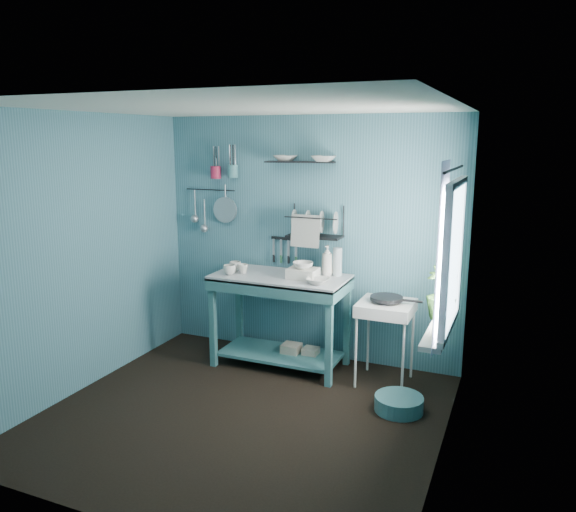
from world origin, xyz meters
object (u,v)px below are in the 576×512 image
at_px(wash_tub, 303,273).
at_px(water_bottle, 337,262).
at_px(mug_right, 235,266).
at_px(hotplate_stand, 385,343).
at_px(utensil_cup_teal, 233,171).
at_px(mug_mid, 243,269).
at_px(colander, 225,210).
at_px(mug_left, 229,270).
at_px(work_counter, 280,321).
at_px(utensil_cup_magenta, 216,172).
at_px(potted_plant, 441,293).
at_px(frying_pan, 386,298).
at_px(dish_rack, 315,222).
at_px(storage_tin_small, 311,357).
at_px(storage_tin_large, 291,354).
at_px(floor_basin, 399,404).
at_px(soap_bottle, 327,260).

height_order(wash_tub, water_bottle, water_bottle).
relative_size(mug_right, water_bottle, 0.44).
relative_size(mug_right, hotplate_stand, 0.16).
bearing_deg(utensil_cup_teal, water_bottle, -5.19).
height_order(mug_mid, mug_right, mug_right).
bearing_deg(colander, mug_right, -49.56).
height_order(mug_left, water_bottle, water_bottle).
bearing_deg(work_counter, utensil_cup_teal, 161.89).
height_order(utensil_cup_magenta, potted_plant, utensil_cup_magenta).
bearing_deg(frying_pan, work_counter, -179.81).
height_order(dish_rack, storage_tin_small, dish_rack).
xyz_separation_m(hotplate_stand, storage_tin_large, (-0.97, 0.05, -0.29)).
xyz_separation_m(frying_pan, storage_tin_small, (-0.77, 0.08, -0.73)).
relative_size(mug_right, floor_basin, 0.30).
relative_size(water_bottle, utensil_cup_magenta, 2.15).
height_order(mug_left, mug_mid, mug_left).
height_order(utensil_cup_magenta, floor_basin, utensil_cup_magenta).
distance_m(mug_right, floor_basin, 2.11).
xyz_separation_m(work_counter, frying_pan, (1.07, 0.00, 0.36)).
relative_size(dish_rack, utensil_cup_teal, 4.23).
xyz_separation_m(dish_rack, utensil_cup_teal, (-0.94, 0.05, 0.47)).
bearing_deg(colander, soap_bottle, -7.42).
distance_m(colander, storage_tin_small, 1.82).
relative_size(frying_pan, dish_rack, 0.55).
distance_m(wash_tub, storage_tin_small, 0.90).
bearing_deg(soap_bottle, storage_tin_small, -135.00).
height_order(water_bottle, colander, colander).
bearing_deg(storage_tin_small, floor_basin, -29.91).
bearing_deg(mug_left, floor_basin, -10.96).
bearing_deg(storage_tin_small, colander, 165.81).
distance_m(wash_tub, storage_tin_large, 0.90).
relative_size(dish_rack, utensil_cup_magenta, 4.23).
distance_m(mug_right, potted_plant, 2.15).
xyz_separation_m(colander, storage_tin_large, (0.91, -0.31, -1.40)).
height_order(water_bottle, potted_plant, potted_plant).
xyz_separation_m(hotplate_stand, floor_basin, (0.26, -0.51, -0.33)).
bearing_deg(colander, water_bottle, -6.01).
bearing_deg(mug_right, storage_tin_small, 5.71).
bearing_deg(mug_mid, frying_pan, 2.51).
distance_m(hotplate_stand, utensil_cup_teal, 2.36).
distance_m(mug_left, dish_rack, 0.98).
bearing_deg(water_bottle, colander, 173.99).
relative_size(mug_left, storage_tin_large, 0.56).
distance_m(work_counter, storage_tin_large, 0.38).
relative_size(work_counter, soap_bottle, 4.44).
height_order(work_counter, utensil_cup_teal, utensil_cup_teal).
xyz_separation_m(mug_left, mug_right, (-0.02, 0.16, 0.00)).
xyz_separation_m(mug_left, storage_tin_large, (0.58, 0.21, -0.88)).
bearing_deg(soap_bottle, hotplate_stand, -16.85).
bearing_deg(wash_tub, mug_mid, -176.37).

